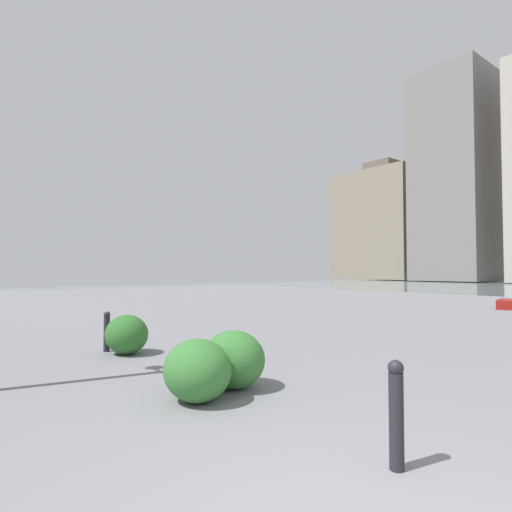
% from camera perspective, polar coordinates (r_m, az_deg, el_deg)
% --- Properties ---
extents(building_annex, '(10.80, 13.65, 33.30)m').
position_cam_1_polar(building_annex, '(75.75, 26.30, 9.64)').
color(building_annex, gray).
rests_on(building_annex, ground).
extents(building_highrise, '(16.56, 12.12, 22.62)m').
position_cam_1_polar(building_highrise, '(83.35, 17.07, 4.04)').
color(building_highrise, gray).
rests_on(building_highrise, ground).
extents(bollard_near, '(0.13, 0.13, 0.89)m').
position_cam_1_polar(bollard_near, '(3.80, 18.84, -19.80)').
color(bollard_near, '#232328').
rests_on(bollard_near, ground).
extents(bollard_mid, '(0.13, 0.13, 0.81)m').
position_cam_1_polar(bollard_mid, '(8.94, -19.95, -9.67)').
color(bollard_mid, '#232328').
rests_on(bollard_mid, ground).
extents(shrub_low, '(0.91, 0.82, 0.78)m').
position_cam_1_polar(shrub_low, '(5.37, -8.11, -15.37)').
color(shrub_low, '#387533').
rests_on(shrub_low, ground).
extents(shrub_round, '(0.93, 0.84, 0.79)m').
position_cam_1_polar(shrub_round, '(5.90, -3.14, -14.07)').
color(shrub_round, '#387533').
rests_on(shrub_round, ground).
extents(shrub_wide, '(0.90, 0.81, 0.76)m').
position_cam_1_polar(shrub_wide, '(8.56, -17.46, -10.31)').
color(shrub_wide, '#2D6628').
rests_on(shrub_wide, ground).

